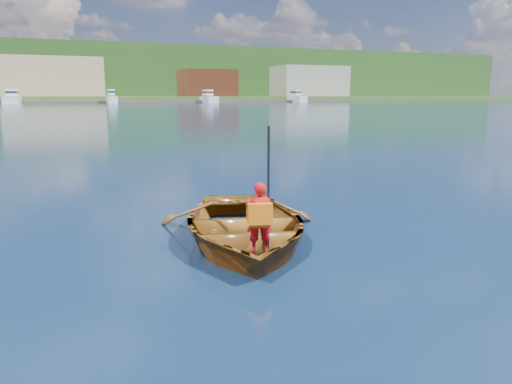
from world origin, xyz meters
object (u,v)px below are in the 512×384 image
(rowboat, at_px, (243,226))
(dock, at_px, (89,102))
(marina_yachts, at_px, (39,99))
(child_paddler, at_px, (259,217))

(rowboat, bearing_deg, dock, 88.11)
(rowboat, xyz_separation_m, marina_yachts, (-8.32, 143.73, 1.16))
(rowboat, distance_m, dock, 148.51)
(child_paddler, relative_size, dock, 0.01)
(rowboat, height_order, child_paddler, child_paddler)
(rowboat, relative_size, dock, 0.03)
(rowboat, height_order, marina_yachts, marina_yachts)
(dock, bearing_deg, child_paddler, -91.91)
(dock, bearing_deg, rowboat, -91.89)
(rowboat, xyz_separation_m, child_paddler, (-0.08, -0.91, 0.36))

